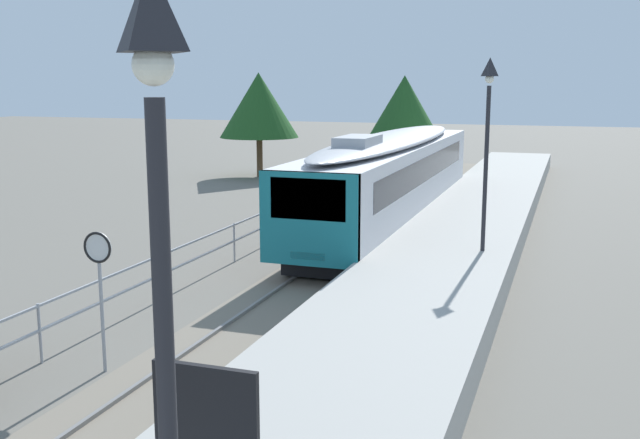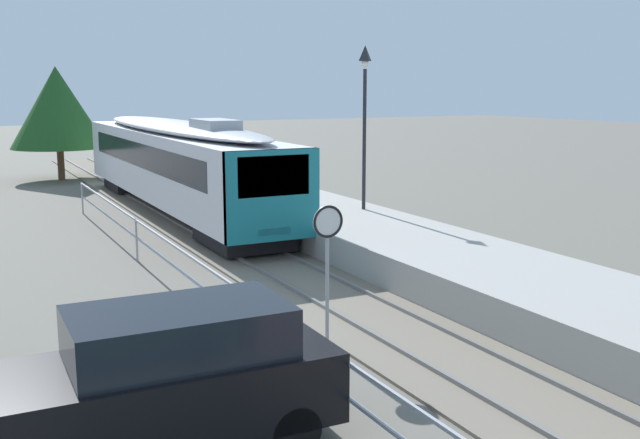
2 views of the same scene
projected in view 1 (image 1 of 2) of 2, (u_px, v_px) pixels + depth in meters
ground_plane at (256, 256)px, 24.10m from camera, size 160.00×160.00×0.00m
track_rails at (344, 262)px, 23.13m from camera, size 3.20×60.00×0.14m
commuter_train at (391, 173)px, 28.45m from camera, size 2.82×19.09×3.74m
station_platform at (448, 257)px, 22.02m from camera, size 3.90×60.00×0.90m
platform_lamp_near_end at (161, 248)px, 4.34m from camera, size 0.34×0.34×5.35m
platform_lamp_mid_platform at (488, 118)px, 20.17m from camera, size 0.34×0.34×5.35m
platform_notice_board at (206, 412)px, 7.72m from camera, size 1.20×0.08×1.80m
speed_limit_sign at (99, 267)px, 14.07m from camera, size 0.61×0.10×2.81m
carpark_fence at (39, 320)px, 14.73m from camera, size 0.06×36.06×1.25m
tree_behind_carpark at (259, 105)px, 43.60m from camera, size 4.69×4.69×6.17m
tree_behind_station_far at (404, 114)px, 41.26m from camera, size 4.97×4.97×5.99m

